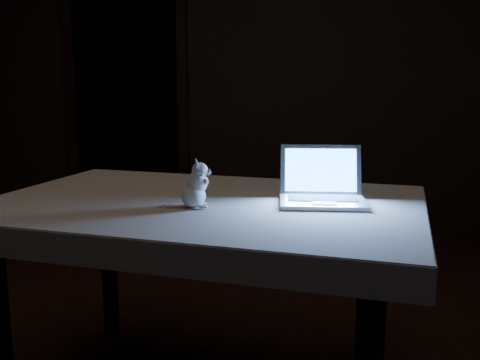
# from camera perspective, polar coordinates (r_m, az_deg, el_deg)

# --- Properties ---
(back_wall) EXTENTS (4.50, 0.04, 2.60)m
(back_wall) POSITION_cam_1_polar(r_m,az_deg,el_deg) (4.37, 1.83, 11.64)
(back_wall) COLOR black
(back_wall) RESTS_ON ground
(doorway) EXTENTS (1.06, 0.36, 2.13)m
(doorway) POSITION_cam_1_polar(r_m,az_deg,el_deg) (4.64, -11.93, 8.44)
(doorway) COLOR black
(doorway) RESTS_ON back_wall
(table) EXTENTS (1.55, 1.11, 0.77)m
(table) POSITION_cam_1_polar(r_m,az_deg,el_deg) (2.05, -3.83, -12.92)
(table) COLOR black
(table) RESTS_ON floor
(tablecloth) EXTENTS (1.55, 1.04, 0.09)m
(tablecloth) POSITION_cam_1_polar(r_m,az_deg,el_deg) (1.91, -1.15, -3.72)
(tablecloth) COLOR beige
(tablecloth) RESTS_ON table
(laptop) EXTENTS (0.32, 0.28, 0.20)m
(laptop) POSITION_cam_1_polar(r_m,az_deg,el_deg) (1.86, 8.91, 0.43)
(laptop) COLOR #B0B1B5
(laptop) RESTS_ON tablecloth
(plush_mouse) EXTENTS (0.14, 0.14, 0.16)m
(plush_mouse) POSITION_cam_1_polar(r_m,az_deg,el_deg) (1.80, -4.99, -0.41)
(plush_mouse) COLOR silver
(plush_mouse) RESTS_ON tablecloth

